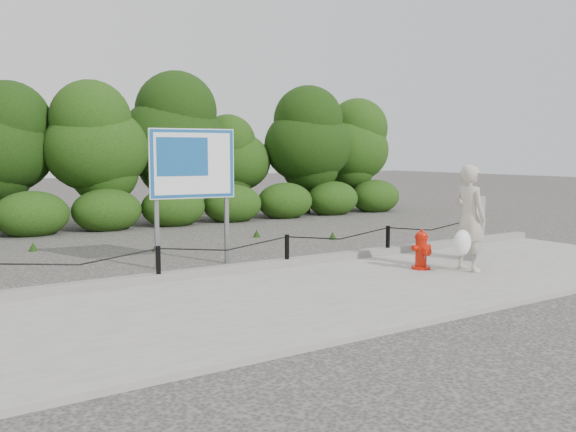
% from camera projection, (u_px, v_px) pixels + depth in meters
% --- Properties ---
extents(ground, '(90.00, 90.00, 0.00)m').
position_uv_depth(ground, '(287.00, 271.00, 11.31)').
color(ground, '#2D2B28').
rests_on(ground, ground).
extents(sidewalk, '(14.00, 4.00, 0.08)m').
position_uv_depth(sidewalk, '(356.00, 289.00, 9.64)').
color(sidewalk, gray).
rests_on(sidewalk, ground).
extents(curb, '(14.00, 0.22, 0.14)m').
position_uv_depth(curb, '(286.00, 263.00, 11.34)').
color(curb, slate).
rests_on(curb, sidewalk).
extents(chain_barrier, '(10.06, 0.06, 0.60)m').
position_uv_depth(chain_barrier, '(287.00, 247.00, 11.26)').
color(chain_barrier, black).
rests_on(chain_barrier, sidewalk).
extents(treeline, '(20.44, 3.52, 4.62)m').
position_uv_depth(treeline, '(134.00, 141.00, 18.58)').
color(treeline, black).
rests_on(treeline, ground).
extents(fire_hydrant, '(0.39, 0.40, 0.73)m').
position_uv_depth(fire_hydrant, '(421.00, 250.00, 11.04)').
color(fire_hydrant, '#B71506').
rests_on(fire_hydrant, sidewalk).
extents(pedestrian, '(0.77, 0.72, 1.90)m').
position_uv_depth(pedestrian, '(469.00, 219.00, 10.84)').
color(pedestrian, '#B7AD9C').
rests_on(pedestrian, sidewalk).
extents(utility_cabinet, '(0.54, 0.42, 1.38)m').
position_uv_depth(utility_cabinet, '(473.00, 228.00, 12.03)').
color(utility_cabinet, '#98989B').
rests_on(utility_cabinet, sidewalk).
extents(advertising_sign, '(1.64, 0.34, 2.64)m').
position_uv_depth(advertising_sign, '(192.00, 170.00, 11.56)').
color(advertising_sign, slate).
rests_on(advertising_sign, ground).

